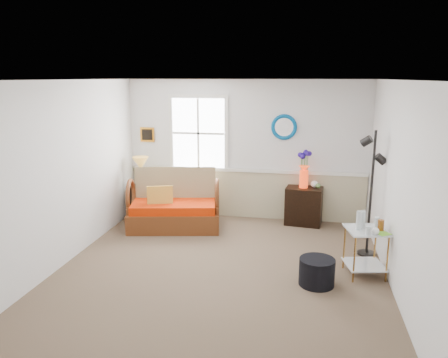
% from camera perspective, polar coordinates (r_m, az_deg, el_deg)
% --- Properties ---
extents(floor, '(4.50, 5.00, 0.01)m').
position_cam_1_polar(floor, '(6.20, -0.54, -11.97)').
color(floor, brown).
rests_on(floor, ground).
extents(ceiling, '(4.50, 5.00, 0.01)m').
position_cam_1_polar(ceiling, '(5.61, -0.60, 12.82)').
color(ceiling, white).
rests_on(ceiling, walls).
extents(walls, '(4.51, 5.01, 2.60)m').
position_cam_1_polar(walls, '(5.77, -0.57, -0.20)').
color(walls, silver).
rests_on(walls, floor).
extents(wainscot, '(4.46, 0.02, 0.90)m').
position_cam_1_polar(wainscot, '(8.35, 2.77, -2.01)').
color(wainscot, '#B6AC88').
rests_on(wainscot, walls).
extents(chair_rail, '(4.46, 0.04, 0.06)m').
position_cam_1_polar(chair_rail, '(8.23, 2.80, 1.14)').
color(chair_rail, white).
rests_on(chair_rail, walls).
extents(window, '(1.14, 0.06, 1.44)m').
position_cam_1_polar(window, '(8.29, -3.36, 5.98)').
color(window, white).
rests_on(window, walls).
extents(picture, '(0.28, 0.03, 0.28)m').
position_cam_1_polar(picture, '(8.60, -9.98, 5.74)').
color(picture, '#AE6916').
rests_on(picture, walls).
extents(mirror, '(0.47, 0.07, 0.47)m').
position_cam_1_polar(mirror, '(8.04, 7.85, 6.74)').
color(mirror, '#0080B2').
rests_on(mirror, walls).
extents(loveseat, '(1.73, 1.19, 1.03)m').
position_cam_1_polar(loveseat, '(7.78, -6.54, -2.70)').
color(loveseat, '#642F16').
rests_on(loveseat, floor).
extents(throw_pillow, '(0.46, 0.24, 0.45)m').
position_cam_1_polar(throw_pillow, '(7.71, -8.34, -2.57)').
color(throw_pillow, '#C16C19').
rests_on(throw_pillow, loveseat).
extents(lamp_stand, '(0.39, 0.39, 0.63)m').
position_cam_1_polar(lamp_stand, '(8.49, -10.84, -2.94)').
color(lamp_stand, black).
rests_on(lamp_stand, floor).
extents(table_lamp, '(0.40, 0.40, 0.55)m').
position_cam_1_polar(table_lamp, '(8.38, -10.80, 1.00)').
color(table_lamp, gold).
rests_on(table_lamp, lamp_stand).
extents(potted_plant, '(0.43, 0.45, 0.28)m').
position_cam_1_polar(potted_plant, '(8.36, -10.00, 0.07)').
color(potted_plant, '#5C8342').
rests_on(potted_plant, lamp_stand).
extents(cabinet, '(0.69, 0.49, 0.69)m').
position_cam_1_polar(cabinet, '(8.10, 10.37, -3.48)').
color(cabinet, black).
rests_on(cabinet, floor).
extents(flower_vase, '(0.24, 0.24, 0.67)m').
position_cam_1_polar(flower_vase, '(7.94, 10.42, 1.23)').
color(flower_vase, red).
rests_on(flower_vase, cabinet).
extents(side_table, '(0.61, 0.61, 0.65)m').
position_cam_1_polar(side_table, '(6.27, 17.95, -9.10)').
color(side_table, '#AB7932').
rests_on(side_table, floor).
extents(tabletop_items, '(0.59, 0.59, 0.25)m').
position_cam_1_polar(tabletop_items, '(6.09, 18.78, -5.28)').
color(tabletop_items, silver).
rests_on(tabletop_items, side_table).
extents(floor_lamp, '(0.35, 0.35, 1.90)m').
position_cam_1_polar(floor_lamp, '(6.80, 18.64, -1.90)').
color(floor_lamp, black).
rests_on(floor_lamp, floor).
extents(ottoman, '(0.52, 0.52, 0.35)m').
position_cam_1_polar(ottoman, '(5.89, 12.03, -11.77)').
color(ottoman, black).
rests_on(ottoman, floor).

